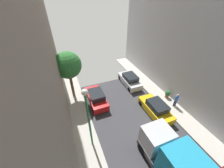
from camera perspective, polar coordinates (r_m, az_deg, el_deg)
name	(u,v)px	position (r m, az deg, el deg)	size (l,w,h in m)	color
parked_car_left_3	(96,97)	(15.98, -6.65, -5.72)	(1.78, 4.20, 1.57)	red
parked_car_right_1	(156,109)	(15.33, 18.13, -9.89)	(1.78, 4.20, 1.57)	gold
parked_car_right_2	(130,80)	(18.98, 7.54, 1.72)	(1.78, 4.20, 1.57)	silver
pedestrian	(176,100)	(16.70, 25.62, -6.02)	(0.40, 0.36, 1.72)	#2D334C
street_tree_2	(68,65)	(15.36, -18.32, 7.53)	(2.97, 2.97, 5.80)	brown
potted_plant_0	(167,94)	(17.80, 22.50, -3.91)	(0.60, 0.60, 0.95)	brown
lamp_post	(88,113)	(9.86, -10.27, -11.92)	(0.44, 0.44, 5.98)	#26723F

